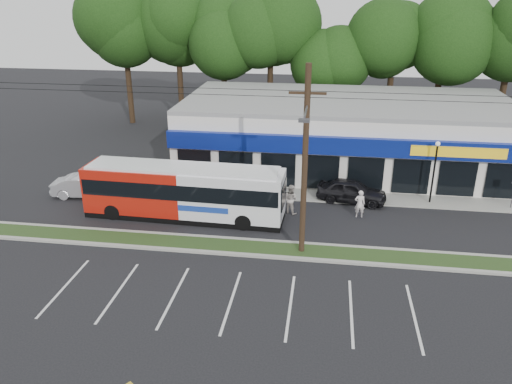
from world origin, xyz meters
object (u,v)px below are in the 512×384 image
object	(u,v)px
utility_pole	(302,157)
pedestrian_a	(360,204)
pedestrian_b	(291,199)
car_dark	(352,191)
metrobus	(184,191)
lamp_post	(435,165)
car_silver	(86,186)

from	to	relation	value
utility_pole	pedestrian_a	size ratio (longest dim) A/B	28.19
pedestrian_b	pedestrian_a	bearing A→B (deg)	-149.74
car_dark	metrobus	bearing A→B (deg)	121.15
metrobus	pedestrian_b	bearing A→B (deg)	15.05
car_dark	lamp_post	bearing A→B (deg)	-74.28
metrobus	car_dark	distance (m)	11.02
lamp_post	pedestrian_a	bearing A→B (deg)	-149.37
pedestrian_a	lamp_post	bearing A→B (deg)	-153.16
utility_pole	lamp_post	xyz separation A→B (m)	(8.17, 7.87, -2.74)
car_dark	pedestrian_a	size ratio (longest dim) A/B	2.56
car_dark	pedestrian_b	xyz separation A→B (m)	(-3.87, -2.34, 0.18)
lamp_post	metrobus	xyz separation A→B (m)	(-15.42, -4.30, -0.92)
pedestrian_a	pedestrian_b	size ratio (longest dim) A/B	0.93
lamp_post	metrobus	bearing A→B (deg)	-164.41
metrobus	pedestrian_a	xyz separation A→B (m)	(10.69, 1.50, -0.86)
lamp_post	metrobus	distance (m)	16.03
car_silver	pedestrian_b	distance (m)	13.96
utility_pole	metrobus	xyz separation A→B (m)	(-7.25, 3.57, -3.67)
car_dark	pedestrian_a	bearing A→B (deg)	-159.58
lamp_post	car_silver	world-z (taller)	lamp_post
pedestrian_a	car_dark	bearing A→B (deg)	-84.01
car_dark	car_silver	distance (m)	17.88
utility_pole	car_dark	size ratio (longest dim) A/B	11.03
lamp_post	car_silver	xyz separation A→B (m)	(-22.94, -2.10, -1.92)
lamp_post	metrobus	world-z (taller)	lamp_post
metrobus	car_silver	world-z (taller)	metrobus
utility_pole	car_silver	bearing A→B (deg)	158.65
metrobus	pedestrian_a	world-z (taller)	metrobus
metrobus	pedestrian_a	size ratio (longest dim) A/B	6.96
metrobus	car_dark	xyz separation A→B (m)	(10.28, 3.84, -0.97)
car_silver	pedestrian_a	world-z (taller)	pedestrian_a
lamp_post	metrobus	size ratio (longest dim) A/B	0.34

